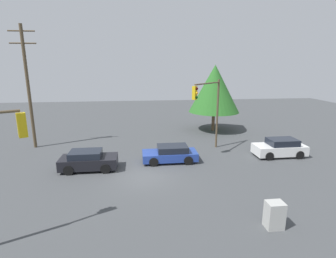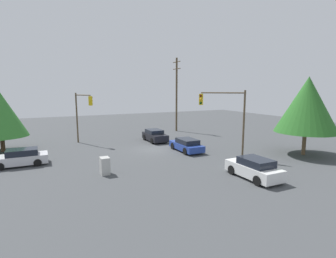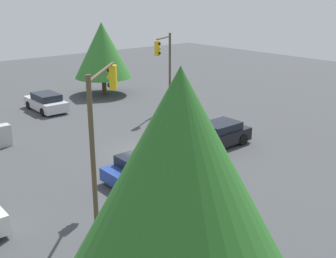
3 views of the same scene
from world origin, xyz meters
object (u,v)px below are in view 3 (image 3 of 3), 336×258
object	(u,v)px
sedan_dark	(218,135)
traffic_signal_main	(165,60)
sedan_blue	(146,166)
sedan_silver	(46,102)
traffic_signal_cross	(102,117)
electrical_cabinet	(3,135)

from	to	relation	value
sedan_dark	traffic_signal_main	world-z (taller)	traffic_signal_main
sedan_blue	traffic_signal_main	world-z (taller)	traffic_signal_main
sedan_silver	traffic_signal_cross	bearing A→B (deg)	-106.90
electrical_cabinet	sedan_silver	bearing A→B (deg)	47.46
sedan_silver	traffic_signal_main	bearing A→B (deg)	-41.25
traffic_signal_cross	electrical_cabinet	xyz separation A→B (m)	(-0.16, 11.39, -3.68)
traffic_signal_main	traffic_signal_cross	xyz separation A→B (m)	(-12.31, -11.10, 0.31)
traffic_signal_main	traffic_signal_cross	world-z (taller)	traffic_signal_cross
sedan_silver	sedan_blue	world-z (taller)	sedan_silver
sedan_dark	sedan_blue	xyz separation A→B (m)	(-6.22, -0.93, -0.06)
sedan_dark	sedan_blue	bearing A→B (deg)	98.49
sedan_blue	traffic_signal_cross	distance (m)	5.57
traffic_signal_main	electrical_cabinet	world-z (taller)	traffic_signal_main
traffic_signal_main	sedan_blue	bearing A→B (deg)	16.69
sedan_dark	traffic_signal_main	size ratio (longest dim) A/B	0.69
traffic_signal_cross	electrical_cabinet	size ratio (longest dim) A/B	4.80
sedan_blue	electrical_cabinet	xyz separation A→B (m)	(-3.78, 9.30, 0.01)
electrical_cabinet	sedan_blue	bearing A→B (deg)	-67.91
sedan_blue	electrical_cabinet	distance (m)	10.04
sedan_blue	sedan_dark	bearing A→B (deg)	98.49
sedan_blue	traffic_signal_cross	xyz separation A→B (m)	(-3.61, -2.09, 3.69)
sedan_silver	traffic_signal_main	xyz separation A→B (m)	(7.06, -6.19, 3.35)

